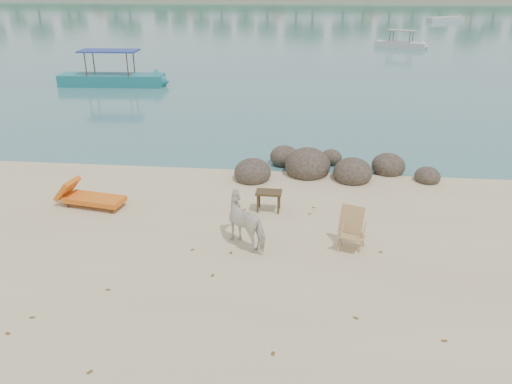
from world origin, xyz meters
TOP-DOWN VIEW (x-y plane):
  - water at (0.00, 90.00)m, footprint 400.00×400.00m
  - boulders at (2.35, 5.97)m, footprint 6.36×2.93m
  - cow at (0.55, 1.16)m, footprint 1.48×1.42m
  - side_table at (0.87, 3.02)m, footprint 0.70×0.46m
  - lounge_chair at (-3.90, 2.79)m, footprint 2.14×1.06m
  - deck_chair at (2.93, 1.15)m, footprint 0.79×0.83m
  - boat_near at (-9.68, 19.24)m, footprint 6.82×1.87m
  - boat_mid at (9.91, 38.61)m, footprint 5.01×3.24m
  - boat_far at (20.92, 68.64)m, footprint 6.28×4.04m
  - dead_leaves at (0.32, -0.32)m, footprint 8.11×6.75m

SIDE VIEW (x-z plane):
  - water at x=0.00m, z-range 0.00..0.00m
  - dead_leaves at x=0.32m, z-range 0.01..0.01m
  - boulders at x=2.35m, z-range -0.34..0.76m
  - side_table at x=0.87m, z-range 0.00..0.55m
  - lounge_chair at x=-3.90m, z-range 0.00..0.61m
  - boat_far at x=20.92m, z-range 0.00..0.73m
  - deck_chair at x=2.93m, z-range 0.00..0.95m
  - cow at x=0.55m, z-range 0.00..1.19m
  - boat_mid at x=9.91m, z-range 0.00..2.46m
  - boat_near at x=-9.68m, z-range 0.00..3.28m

